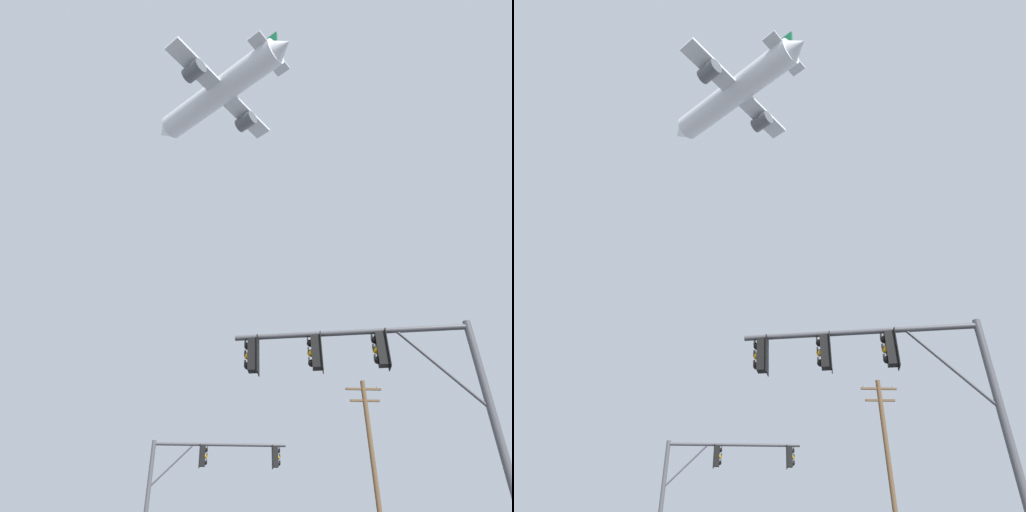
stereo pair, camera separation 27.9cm
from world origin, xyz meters
TOP-DOWN VIEW (x-y plane):
  - signal_pole_near at (2.66, 6.89)m, footprint 6.27×1.33m
  - signal_pole_far at (-2.53, 18.92)m, footprint 6.47×0.53m
  - utility_pole at (6.87, 22.63)m, footprint 2.20×0.28m
  - airplane at (-4.21, 34.95)m, footprint 20.03×18.37m

SIDE VIEW (x-z plane):
  - signal_pole_far at x=-2.53m, z-range 1.50..7.27m
  - signal_pole_near at x=2.66m, z-range 1.79..8.32m
  - utility_pole at x=6.87m, z-range 0.31..10.34m
  - airplane at x=-4.21m, z-range 50.70..57.31m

